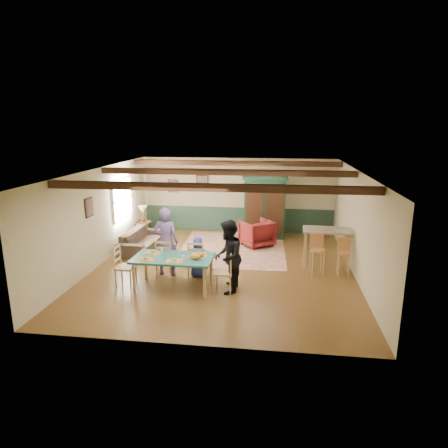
# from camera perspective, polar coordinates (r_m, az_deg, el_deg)

# --- Properties ---
(floor) EXTENTS (8.00, 8.00, 0.00)m
(floor) POSITION_cam_1_polar(r_m,az_deg,el_deg) (11.11, -0.15, -6.32)
(floor) COLOR #563818
(floor) RESTS_ON ground
(wall_back) EXTENTS (7.00, 0.02, 2.70)m
(wall_back) POSITION_cam_1_polar(r_m,az_deg,el_deg) (14.61, 1.95, 4.12)
(wall_back) COLOR beige
(wall_back) RESTS_ON floor
(wall_left) EXTENTS (0.02, 8.00, 2.70)m
(wall_left) POSITION_cam_1_polar(r_m,az_deg,el_deg) (11.70, -17.41, 0.97)
(wall_left) COLOR beige
(wall_left) RESTS_ON floor
(wall_right) EXTENTS (0.02, 8.00, 2.70)m
(wall_right) POSITION_cam_1_polar(r_m,az_deg,el_deg) (10.83, 18.53, -0.14)
(wall_right) COLOR beige
(wall_right) RESTS_ON floor
(ceiling) EXTENTS (7.00, 8.00, 0.02)m
(ceiling) POSITION_cam_1_polar(r_m,az_deg,el_deg) (10.48, -0.16, 7.65)
(ceiling) COLOR white
(ceiling) RESTS_ON wall_back
(wainscot_back) EXTENTS (6.95, 0.03, 0.90)m
(wainscot_back) POSITION_cam_1_polar(r_m,az_deg,el_deg) (14.77, 1.92, 0.67)
(wainscot_back) COLOR #1F3A2B
(wainscot_back) RESTS_ON floor
(ceiling_beam_front) EXTENTS (6.95, 0.16, 0.16)m
(ceiling_beam_front) POSITION_cam_1_polar(r_m,az_deg,el_deg) (8.24, -2.31, 5.25)
(ceiling_beam_front) COLOR black
(ceiling_beam_front) RESTS_ON ceiling
(ceiling_beam_mid) EXTENTS (6.95, 0.16, 0.16)m
(ceiling_beam_mid) POSITION_cam_1_polar(r_m,az_deg,el_deg) (10.88, 0.13, 7.41)
(ceiling_beam_mid) COLOR black
(ceiling_beam_mid) RESTS_ON ceiling
(ceiling_beam_back) EXTENTS (6.95, 0.16, 0.16)m
(ceiling_beam_back) POSITION_cam_1_polar(r_m,az_deg,el_deg) (13.45, 1.57, 8.68)
(ceiling_beam_back) COLOR black
(ceiling_beam_back) RESTS_ON ceiling
(window_left) EXTENTS (0.06, 1.60, 1.30)m
(window_left) POSITION_cam_1_polar(r_m,az_deg,el_deg) (13.17, -14.29, 3.48)
(window_left) COLOR white
(window_left) RESTS_ON wall_left
(picture_left_wall) EXTENTS (0.04, 0.42, 0.52)m
(picture_left_wall) POSITION_cam_1_polar(r_m,az_deg,el_deg) (11.07, -18.70, 2.28)
(picture_left_wall) COLOR gray
(picture_left_wall) RESTS_ON wall_left
(picture_back_a) EXTENTS (0.45, 0.04, 0.55)m
(picture_back_a) POSITION_cam_1_polar(r_m,az_deg,el_deg) (14.69, -3.12, 5.94)
(picture_back_a) COLOR gray
(picture_back_a) RESTS_ON wall_back
(picture_back_b) EXTENTS (0.38, 0.04, 0.48)m
(picture_back_b) POSITION_cam_1_polar(r_m,az_deg,el_deg) (14.95, -7.28, 5.41)
(picture_back_b) COLOR gray
(picture_back_b) RESTS_ON wall_back
(dining_table) EXTENTS (1.91, 1.08, 0.79)m
(dining_table) POSITION_cam_1_polar(r_m,az_deg,el_deg) (9.75, -7.21, -6.93)
(dining_table) COLOR #1C5953
(dining_table) RESTS_ON floor
(dining_chair_far_left) EXTENTS (0.45, 0.47, 1.00)m
(dining_chair_far_left) POSITION_cam_1_polar(r_m,az_deg,el_deg) (10.51, -8.34, -4.78)
(dining_chair_far_left) COLOR tan
(dining_chair_far_left) RESTS_ON floor
(dining_chair_far_right) EXTENTS (0.45, 0.47, 1.00)m
(dining_chair_far_right) POSITION_cam_1_polar(r_m,az_deg,el_deg) (10.31, -3.83, -5.05)
(dining_chair_far_right) COLOR tan
(dining_chair_far_right) RESTS_ON floor
(dining_chair_end_left) EXTENTS (0.47, 0.45, 1.00)m
(dining_chair_end_left) POSITION_cam_1_polar(r_m,az_deg,el_deg) (10.10, -13.90, -5.86)
(dining_chair_end_left) COLOR tan
(dining_chair_end_left) RESTS_ON floor
(dining_chair_end_right) EXTENTS (0.47, 0.45, 1.00)m
(dining_chair_end_right) POSITION_cam_1_polar(r_m,az_deg,el_deg) (9.47, -0.09, -6.78)
(dining_chair_end_right) COLOR tan
(dining_chair_end_right) RESTS_ON floor
(person_man) EXTENTS (0.67, 0.45, 1.82)m
(person_man) POSITION_cam_1_polar(r_m,az_deg,el_deg) (10.47, -8.29, -2.52)
(person_man) COLOR #644F88
(person_man) RESTS_ON floor
(person_woman) EXTENTS (0.67, 0.86, 1.74)m
(person_woman) POSITION_cam_1_polar(r_m,az_deg,el_deg) (9.33, 0.55, -4.69)
(person_woman) COLOR black
(person_woman) RESTS_ON floor
(person_child) EXTENTS (0.52, 0.35, 1.06)m
(person_child) POSITION_cam_1_polar(r_m,az_deg,el_deg) (10.38, -3.73, -4.75)
(person_child) COLOR #27359C
(person_child) RESTS_ON floor
(cat) EXTENTS (0.38, 0.15, 0.19)m
(cat) POSITION_cam_1_polar(r_m,az_deg,el_deg) (9.35, -4.04, -4.58)
(cat) COLOR orange
(cat) RESTS_ON dining_table
(place_setting_near_left) EXTENTS (0.43, 0.32, 0.11)m
(place_setting_near_left) POSITION_cam_1_polar(r_m,az_deg,el_deg) (9.53, -11.09, -4.71)
(place_setting_near_left) COLOR gold
(place_setting_near_left) RESTS_ON dining_table
(place_setting_near_center) EXTENTS (0.43, 0.32, 0.11)m
(place_setting_near_center) POSITION_cam_1_polar(r_m,az_deg,el_deg) (9.33, -7.10, -4.96)
(place_setting_near_center) COLOR gold
(place_setting_near_center) RESTS_ON dining_table
(place_setting_far_left) EXTENTS (0.43, 0.32, 0.11)m
(place_setting_far_left) POSITION_cam_1_polar(r_m,az_deg,el_deg) (10.01, -10.09, -3.76)
(place_setting_far_left) COLOR gold
(place_setting_far_left) RESTS_ON dining_table
(place_setting_far_right) EXTENTS (0.43, 0.32, 0.11)m
(place_setting_far_right) POSITION_cam_1_polar(r_m,az_deg,el_deg) (9.71, -3.57, -4.12)
(place_setting_far_right) COLOR gold
(place_setting_far_right) RESTS_ON dining_table
(area_rug) EXTENTS (3.41, 4.01, 0.01)m
(area_rug) POSITION_cam_1_polar(r_m,az_deg,el_deg) (12.83, 1.25, -3.47)
(area_rug) COLOR beige
(area_rug) RESTS_ON floor
(armoire) EXTENTS (1.56, 0.71, 2.16)m
(armoire) POSITION_cam_1_polar(r_m,az_deg,el_deg) (13.82, 5.77, 2.34)
(armoire) COLOR #143321
(armoire) RESTS_ON floor
(armchair) EXTENTS (1.29, 1.29, 0.85)m
(armchair) POSITION_cam_1_polar(r_m,az_deg,el_deg) (13.03, 4.71, -1.31)
(armchair) COLOR #490E12
(armchair) RESTS_ON floor
(sofa) EXTENTS (0.92, 2.14, 0.62)m
(sofa) POSITION_cam_1_polar(r_m,az_deg,el_deg) (12.94, -11.68, -2.22)
(sofa) COLOR #3A2D24
(sofa) RESTS_ON floor
(end_table) EXTENTS (0.50, 0.50, 0.61)m
(end_table) POSITION_cam_1_polar(r_m,az_deg,el_deg) (14.09, -11.40, -0.88)
(end_table) COLOR black
(end_table) RESTS_ON floor
(table_lamp) EXTENTS (0.33, 0.33, 0.56)m
(table_lamp) POSITION_cam_1_polar(r_m,az_deg,el_deg) (13.96, -11.52, 1.44)
(table_lamp) COLOR #CEC085
(table_lamp) RESTS_ON end_table
(counter_table) EXTENTS (1.32, 0.81, 1.07)m
(counter_table) POSITION_cam_1_polar(r_m,az_deg,el_deg) (11.44, 14.30, -3.34)
(counter_table) COLOR #A0907D
(counter_table) RESTS_ON floor
(bar_stool_left) EXTENTS (0.43, 0.46, 1.09)m
(bar_stool_left) POSITION_cam_1_polar(r_m,az_deg,el_deg) (10.77, 13.19, -4.32)
(bar_stool_left) COLOR #C5834C
(bar_stool_left) RESTS_ON floor
(bar_stool_right) EXTENTS (0.36, 0.40, 1.00)m
(bar_stool_right) POSITION_cam_1_polar(r_m,az_deg,el_deg) (10.90, 16.73, -4.57)
(bar_stool_right) COLOR #C5834C
(bar_stool_right) RESTS_ON floor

